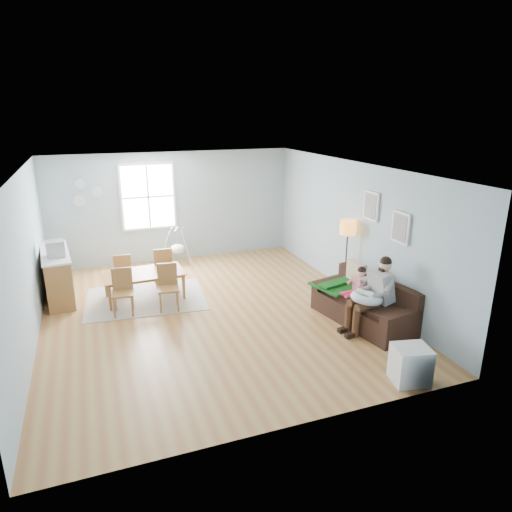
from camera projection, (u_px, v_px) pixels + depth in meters
name	position (u px, v px, depth m)	size (l,w,h in m)	color
room	(207.00, 185.00, 7.89)	(8.40, 9.40, 3.90)	#9B6137
window	(148.00, 197.00, 11.01)	(1.32, 0.08, 1.62)	white
pictures	(385.00, 216.00, 8.11)	(0.05, 1.34, 0.74)	white
wall_plates	(86.00, 193.00, 10.50)	(0.67, 0.02, 0.66)	#AAC5CC
sofa	(366.00, 307.00, 8.18)	(1.17, 2.08, 0.80)	black
green_throw	(339.00, 285.00, 8.61)	(0.90, 0.78, 0.04)	#13551B
beige_pillow	(356.00, 274.00, 8.57)	(0.13, 0.46, 0.46)	#C2AE94
father	(373.00, 292.00, 7.77)	(0.95, 0.46, 1.31)	gray
nursing_pillow	(367.00, 298.00, 7.71)	(0.54, 0.54, 0.15)	#C7E3F8
infant	(365.00, 294.00, 7.72)	(0.23, 0.34, 0.13)	silver
toddler	(357.00, 284.00, 8.18)	(0.52, 0.28, 0.79)	silver
floor_lamp	(348.00, 234.00, 9.05)	(0.32, 0.32, 1.58)	black
storage_cube	(410.00, 365.00, 6.36)	(0.57, 0.53, 0.54)	silver
rug	(146.00, 299.00, 9.24)	(2.31, 1.76, 0.01)	#A09B92
dining_table	(145.00, 286.00, 9.16)	(1.58, 0.88, 0.56)	brown
chair_sw	(123.00, 289.00, 8.46)	(0.44, 0.44, 0.87)	brown
chair_se	(168.00, 284.00, 8.68)	(0.45, 0.45, 0.88)	brown
chair_nw	(123.00, 270.00, 9.53)	(0.38, 0.38, 0.82)	brown
chair_ne	(163.00, 265.00, 9.72)	(0.42, 0.42, 0.89)	brown
counter	(58.00, 274.00, 9.18)	(0.66, 1.78, 0.98)	brown
monitor	(55.00, 249.00, 8.70)	(0.36, 0.34, 0.31)	#A9A9AE
baby_swing	(178.00, 248.00, 11.27)	(1.11, 1.12, 0.88)	#A9A9AE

